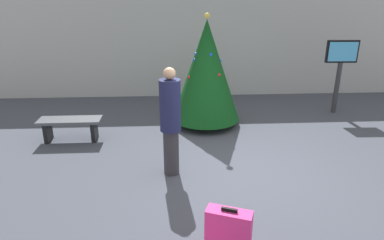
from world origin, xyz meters
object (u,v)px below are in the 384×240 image
flight_info_kiosk (340,64)px  waiting_bench (70,125)px  holiday_tree (206,71)px  traveller_0 (170,120)px  suitcase_0 (228,237)px

flight_info_kiosk → waiting_bench: size_ratio=1.45×
holiday_tree → traveller_0: bearing=-109.5°
waiting_bench → flight_info_kiosk: bearing=12.9°
holiday_tree → flight_info_kiosk: bearing=11.3°
holiday_tree → waiting_bench: size_ratio=1.98×
flight_info_kiosk → suitcase_0: 6.31m
holiday_tree → suitcase_0: size_ratio=3.49×
waiting_bench → traveller_0: size_ratio=0.69×
suitcase_0 → waiting_bench: bearing=127.0°
traveller_0 → suitcase_0: traveller_0 is taller
flight_info_kiosk → traveller_0: (-4.24, -2.98, -0.30)m
waiting_bench → holiday_tree: bearing=14.9°
flight_info_kiosk → waiting_bench: 6.58m
traveller_0 → holiday_tree: bearing=70.5°
flight_info_kiosk → suitcase_0: flight_info_kiosk is taller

